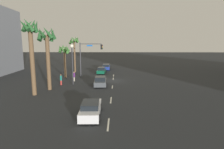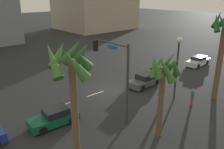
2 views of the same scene
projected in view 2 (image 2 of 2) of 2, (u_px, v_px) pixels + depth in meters
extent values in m
plane|color=#232628|center=(107.00, 90.00, 25.96)|extent=(220.00, 220.00, 0.00)
cube|color=silver|center=(194.00, 61.00, 37.11)|extent=(2.42, 0.14, 0.01)
cube|color=silver|center=(169.00, 69.00, 33.09)|extent=(2.41, 0.14, 0.01)
cube|color=silver|center=(138.00, 79.00, 29.05)|extent=(2.01, 0.14, 0.01)
cube|color=silver|center=(96.00, 94.00, 24.93)|extent=(2.22, 0.14, 0.01)
cube|color=silver|center=(67.00, 103.00, 22.74)|extent=(2.39, 0.14, 0.01)
cube|color=#0F5138|center=(54.00, 119.00, 18.96)|extent=(4.04, 1.86, 0.65)
cube|color=black|center=(56.00, 112.00, 18.90)|extent=(1.97, 1.56, 0.57)
cylinder|color=black|center=(43.00, 131.00, 17.72)|extent=(0.65, 0.25, 0.64)
cylinder|color=black|center=(36.00, 122.00, 18.88)|extent=(0.65, 0.25, 0.64)
cylinder|color=black|center=(72.00, 120.00, 19.16)|extent=(0.65, 0.25, 0.64)
cylinder|color=black|center=(63.00, 113.00, 20.32)|extent=(0.65, 0.25, 0.64)
cube|color=#474C51|center=(144.00, 82.00, 26.91)|extent=(4.25, 2.00, 0.69)
cube|color=black|center=(146.00, 76.00, 26.86)|extent=(2.08, 1.68, 0.59)
cylinder|color=black|center=(143.00, 88.00, 25.55)|extent=(0.65, 0.25, 0.64)
cylinder|color=black|center=(131.00, 84.00, 26.70)|extent=(0.65, 0.25, 0.64)
cylinder|color=black|center=(157.00, 82.00, 27.24)|extent=(0.65, 0.25, 0.64)
cylinder|color=black|center=(145.00, 79.00, 28.39)|extent=(0.65, 0.25, 0.64)
cube|color=silver|center=(198.00, 62.00, 34.58)|extent=(4.59, 1.87, 0.73)
cube|color=black|center=(199.00, 58.00, 34.56)|extent=(2.23, 1.57, 0.45)
cylinder|color=black|center=(198.00, 66.00, 33.19)|extent=(0.65, 0.25, 0.64)
cylinder|color=black|center=(188.00, 64.00, 34.28)|extent=(0.65, 0.25, 0.64)
cylinder|color=black|center=(207.00, 62.00, 35.01)|extent=(0.65, 0.25, 0.64)
cylinder|color=black|center=(197.00, 60.00, 36.10)|extent=(0.65, 0.25, 0.64)
cylinder|color=#38383D|center=(127.00, 86.00, 18.31)|extent=(0.20, 0.20, 6.66)
cylinder|color=#38383D|center=(111.00, 43.00, 18.75)|extent=(0.15, 4.09, 0.12)
cube|color=black|center=(96.00, 46.00, 20.40)|extent=(0.32, 0.32, 0.95)
sphere|color=#360503|center=(94.00, 42.00, 20.43)|extent=(0.20, 0.20, 0.20)
sphere|color=orange|center=(94.00, 45.00, 20.53)|extent=(0.20, 0.20, 0.20)
sphere|color=black|center=(94.00, 49.00, 20.63)|extent=(0.20, 0.20, 0.20)
cube|color=#1959B2|center=(112.00, 47.00, 18.71)|extent=(0.05, 1.10, 0.28)
cylinder|color=#2D2D33|center=(176.00, 72.00, 22.70)|extent=(0.18, 0.18, 5.79)
sphere|color=#F2EACC|center=(179.00, 40.00, 21.65)|extent=(0.56, 0.56, 0.56)
cylinder|color=#BF3833|center=(192.00, 102.00, 22.35)|extent=(0.34, 0.34, 0.71)
cylinder|color=#1E7266|center=(193.00, 95.00, 22.10)|extent=(0.46, 0.46, 0.77)
sphere|color=#8C664C|center=(193.00, 90.00, 21.94)|extent=(0.21, 0.21, 0.21)
cylinder|color=#B2A58C|center=(160.00, 106.00, 21.48)|extent=(0.30, 0.30, 0.70)
cylinder|color=#59266B|center=(161.00, 99.00, 21.24)|extent=(0.41, 0.41, 0.76)
sphere|color=tan|center=(161.00, 94.00, 21.08)|extent=(0.21, 0.21, 0.21)
cylinder|color=brown|center=(75.00, 125.00, 12.39)|extent=(0.39, 0.39, 7.20)
cone|color=#38702D|center=(53.00, 61.00, 10.69)|extent=(0.77, 1.68, 1.76)
cone|color=#38702D|center=(75.00, 65.00, 10.43)|extent=(1.53, 1.05, 1.74)
cone|color=#38702D|center=(84.00, 61.00, 11.04)|extent=(1.41, 1.20, 1.28)
cone|color=#38702D|center=(83.00, 52.00, 11.55)|extent=(0.62, 1.35, 1.36)
cone|color=#38702D|center=(72.00, 52.00, 11.81)|extent=(1.41, 1.20, 1.49)
cone|color=#38702D|center=(58.00, 55.00, 11.43)|extent=(1.55, 1.14, 1.48)
cylinder|color=brown|center=(161.00, 103.00, 16.79)|extent=(0.41, 0.41, 5.44)
cone|color=#38702D|center=(157.00, 68.00, 15.41)|extent=(0.61, 1.15, 1.50)
cone|color=#38702D|center=(166.00, 70.00, 14.99)|extent=(1.42, 1.37, 1.86)
cone|color=#38702D|center=(175.00, 67.00, 15.44)|extent=(1.56, 0.95, 1.60)
cone|color=#38702D|center=(173.00, 64.00, 16.20)|extent=(0.95, 1.66, 1.51)
cone|color=#38702D|center=(167.00, 63.00, 16.67)|extent=(1.08, 1.57, 1.90)
cone|color=#38702D|center=(158.00, 64.00, 16.37)|extent=(1.35, 0.82, 1.26)
cone|color=#38702D|center=(154.00, 68.00, 15.90)|extent=(1.11, 1.17, 1.45)
cylinder|color=brown|center=(219.00, 63.00, 22.62)|extent=(0.53, 0.53, 7.62)
cone|color=#235628|center=(223.00, 23.00, 20.73)|extent=(0.76, 1.41, 1.77)
cone|color=#235628|center=(217.00, 19.00, 21.91)|extent=(1.42, 0.64, 1.73)
cone|color=#235628|center=(217.00, 23.00, 21.36)|extent=(1.23, 1.29, 1.75)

